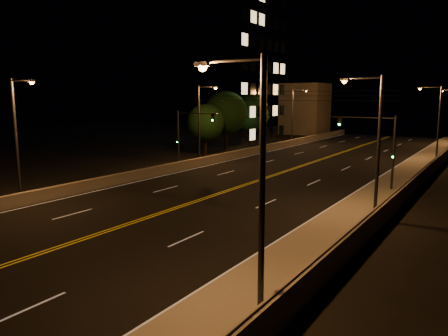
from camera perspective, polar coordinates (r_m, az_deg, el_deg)
The scene contains 21 objects.
road at distance 33.01m, azimuth -1.05°, elevation -3.50°, with size 18.00×120.00×0.02m, color black.
sidewalk at distance 28.60m, azimuth 17.35°, elevation -5.64°, with size 3.60×120.00×0.30m, color gray.
curb at distance 29.14m, azimuth 13.79°, elevation -5.36°, with size 0.14×120.00×0.15m, color gray.
parapet_wall at distance 28.08m, azimuth 20.67°, elevation -4.72°, with size 0.30×120.00×1.00m, color gray.
jersey_barrier at distance 38.66m, azimuth -12.43°, elevation -1.17°, with size 0.45×120.00×0.91m, color gray.
distant_building_left at distance 89.73m, azimuth 10.54°, elevation 7.61°, with size 8.00×8.00×10.00m, color gray.
parapet_rail at distance 27.96m, azimuth 20.73°, elevation -3.66°, with size 0.06×0.06×120.00m, color black.
lane_markings at distance 32.94m, azimuth -1.12°, elevation -3.50°, with size 17.32×116.00×0.00m.
streetlight_0 at distance 13.47m, azimuth 3.92°, elevation -0.66°, with size 2.55×0.28×8.54m.
streetlight_1 at distance 27.15m, azimuth 19.00°, elevation 3.85°, with size 2.55×0.28×8.54m.
streetlight_2 at distance 54.11m, azimuth 25.99°, elevation 5.85°, with size 2.55×0.28×8.54m.
streetlight_4 at distance 32.86m, azimuth -25.30°, elevation 4.31°, with size 2.55×0.28×8.54m.
streetlight_5 at distance 47.75m, azimuth -3.00°, elevation 6.44°, with size 2.55×0.28×8.54m.
streetlight_6 at distance 69.50m, azimuth 9.13°, elevation 7.20°, with size 2.55×0.28×8.54m.
traffic_signal_right at distance 35.68m, azimuth 19.72°, elevation 3.02°, with size 5.11×0.31×5.92m.
traffic_signal_left at distance 43.83m, azimuth -4.96°, elevation 4.58°, with size 5.11×0.31×5.92m.
overhead_wires at distance 40.44m, azimuth 6.50°, elevation 9.33°, with size 22.00×0.03×0.83m.
building_tower at distance 72.29m, azimuth -3.34°, elevation 14.02°, with size 24.00×15.00×27.84m.
tree_0 at distance 55.68m, azimuth -2.45°, elevation 5.91°, with size 4.77×4.77×6.47m.
tree_1 at distance 61.17m, azimuth 0.22°, elevation 7.21°, with size 6.01×6.01×8.15m.
tree_2 at distance 67.86m, azimuth 3.54°, elevation 7.21°, with size 5.76×5.76×7.81m.
Camera 1 is at (17.87, -6.78, 7.27)m, focal length 35.00 mm.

